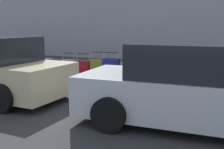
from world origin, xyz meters
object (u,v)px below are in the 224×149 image
(suitcase_olive_0, at_px, (213,77))
(suitcase_silver_9, at_px, (69,69))
(fire_hydrant, at_px, (35,62))
(suitcase_teal_3, at_px, (162,77))
(suitcase_teal_10, at_px, (57,68))
(suitcase_red_5, at_px, (128,76))
(suitcase_olive_7, at_px, (98,70))
(suitcase_maroon_1, at_px, (196,79))
(suitcase_silver_2, at_px, (180,76))
(suitcase_maroon_8, at_px, (83,70))
(bollard_post, at_px, (15,64))
(parked_car_silver_0, at_px, (193,88))
(suitcase_black_4, at_px, (146,73))
(suitcase_navy_6, at_px, (111,71))

(suitcase_olive_0, bearing_deg, suitcase_silver_9, 0.26)
(suitcase_olive_0, relative_size, fire_hydrant, 1.23)
(suitcase_teal_3, height_order, suitcase_teal_10, suitcase_teal_10)
(suitcase_red_5, xyz_separation_m, suitcase_olive_7, (1.09, -0.12, 0.09))
(suitcase_olive_0, xyz_separation_m, suitcase_silver_9, (4.56, 0.02, -0.07))
(fire_hydrant, bearing_deg, suitcase_teal_10, -175.05)
(suitcase_olive_0, bearing_deg, suitcase_olive_7, -0.20)
(suitcase_maroon_1, distance_m, suitcase_teal_10, 4.63)
(suitcase_olive_0, distance_m, suitcase_silver_2, 0.87)
(suitcase_teal_3, distance_m, suitcase_olive_7, 2.11)
(suitcase_olive_7, xyz_separation_m, suitcase_maroon_8, (0.53, 0.01, -0.04))
(suitcase_maroon_1, relative_size, suitcase_olive_7, 0.90)
(suitcase_silver_9, height_order, bollard_post, suitcase_silver_9)
(suitcase_teal_3, height_order, parked_car_silver_0, parked_car_silver_0)
(suitcase_maroon_1, height_order, suitcase_maroon_8, suitcase_maroon_8)
(suitcase_teal_10, bearing_deg, suitcase_silver_9, 176.03)
(suitcase_maroon_1, bearing_deg, bollard_post, 1.00)
(suitcase_black_4, height_order, suitcase_olive_7, suitcase_olive_7)
(suitcase_maroon_1, height_order, fire_hydrant, fire_hydrant)
(suitcase_olive_7, height_order, suitcase_silver_9, suitcase_olive_7)
(suitcase_olive_7, distance_m, bollard_post, 3.25)
(suitcase_maroon_8, bearing_deg, suitcase_silver_2, 179.99)
(suitcase_maroon_8, distance_m, bollard_post, 2.72)
(suitcase_olive_7, relative_size, fire_hydrant, 1.07)
(suitcase_navy_6, xyz_separation_m, suitcase_silver_9, (1.62, -0.10, -0.07))
(suitcase_olive_0, relative_size, suitcase_silver_2, 1.10)
(suitcase_maroon_8, xyz_separation_m, suitcase_teal_10, (1.04, -0.01, -0.01))
(suitcase_olive_7, bearing_deg, suitcase_maroon_1, 177.81)
(suitcase_silver_2, distance_m, bollard_post, 5.86)
(suitcase_black_4, distance_m, fire_hydrant, 4.08)
(suitcase_silver_2, xyz_separation_m, suitcase_black_4, (1.00, 0.01, 0.00))
(suitcase_teal_10, xyz_separation_m, fire_hydrant, (0.90, 0.08, 0.15))
(suitcase_olive_0, height_order, suitcase_silver_2, suitcase_olive_0)
(suitcase_olive_0, height_order, suitcase_maroon_1, suitcase_olive_0)
(suitcase_navy_6, relative_size, suitcase_teal_10, 1.47)
(suitcase_red_5, distance_m, fire_hydrant, 3.57)
(suitcase_teal_3, relative_size, fire_hydrant, 0.69)
(suitcase_silver_2, relative_size, suitcase_silver_9, 1.13)
(suitcase_olive_0, distance_m, suitcase_teal_3, 1.38)
(suitcase_teal_3, bearing_deg, suitcase_black_4, 1.66)
(suitcase_maroon_1, xyz_separation_m, suitcase_silver_2, (0.45, -0.10, 0.04))
(suitcase_black_4, bearing_deg, bollard_post, 2.44)
(bollard_post, bearing_deg, suitcase_teal_3, -177.63)
(suitcase_red_5, height_order, fire_hydrant, fire_hydrant)
(suitcase_teal_10, xyz_separation_m, parked_car_silver_0, (-4.87, 2.48, 0.30))
(suitcase_navy_6, bearing_deg, suitcase_teal_3, -175.54)
(suitcase_silver_2, distance_m, suitcase_olive_7, 2.61)
(suitcase_maroon_8, xyz_separation_m, fire_hydrant, (1.94, 0.07, 0.15))
(suitcase_olive_7, distance_m, parked_car_silver_0, 4.14)
(bollard_post, bearing_deg, suitcase_olive_7, -175.99)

